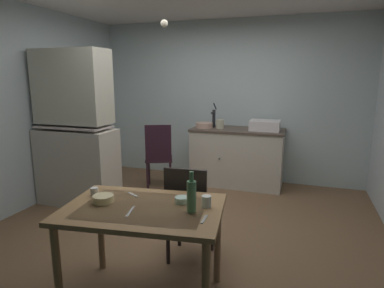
{
  "coord_description": "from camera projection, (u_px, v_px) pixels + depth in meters",
  "views": [
    {
      "loc": [
        1.17,
        -3.25,
        1.7
      ],
      "look_at": [
        0.09,
        -0.07,
        1.0
      ],
      "focal_mm": 30.37,
      "sensor_mm": 36.0,
      "label": 1
    }
  ],
  "objects": [
    {
      "name": "ground_plane",
      "position": [
        186.0,
        227.0,
        3.73
      ],
      "size": [
        5.34,
        5.34,
        0.0
      ],
      "primitive_type": "plane",
      "color": "brown"
    },
    {
      "name": "wall_back",
      "position": [
        228.0,
        101.0,
        5.38
      ],
      "size": [
        4.44,
        0.1,
        2.59
      ],
      "primitive_type": "cube",
      "color": "silver",
      "rests_on": "ground"
    },
    {
      "name": "wall_left",
      "position": [
        24.0,
        108.0,
        4.16
      ],
      "size": [
        0.1,
        4.13,
        2.59
      ],
      "primitive_type": "cube",
      "color": "silver",
      "rests_on": "ground"
    },
    {
      "name": "hutch_cabinet",
      "position": [
        76.0,
        134.0,
        4.26
      ],
      "size": [
        1.04,
        0.48,
        2.03
      ],
      "color": "beige",
      "rests_on": "ground"
    },
    {
      "name": "counter_cabinet",
      "position": [
        237.0,
        157.0,
        5.13
      ],
      "size": [
        1.43,
        0.64,
        0.9
      ],
      "color": "beige",
      "rests_on": "ground"
    },
    {
      "name": "sink_basin",
      "position": [
        265.0,
        125.0,
        4.89
      ],
      "size": [
        0.44,
        0.34,
        0.15
      ],
      "color": "white",
      "rests_on": "counter_cabinet"
    },
    {
      "name": "hand_pump",
      "position": [
        214.0,
        117.0,
        5.17
      ],
      "size": [
        0.05,
        0.27,
        0.39
      ],
      "color": "#232328",
      "rests_on": "counter_cabinet"
    },
    {
      "name": "mixing_bowl_counter",
      "position": [
        204.0,
        125.0,
        5.15
      ],
      "size": [
        0.27,
        0.27,
        0.08
      ],
      "primitive_type": "cylinder",
      "color": "tan",
      "rests_on": "counter_cabinet"
    },
    {
      "name": "stoneware_crock",
      "position": [
        220.0,
        124.0,
        5.09
      ],
      "size": [
        0.13,
        0.13,
        0.14
      ],
      "primitive_type": "cylinder",
      "color": "#BFBA9F",
      "rests_on": "counter_cabinet"
    },
    {
      "name": "dining_table",
      "position": [
        143.0,
        219.0,
        2.4
      ],
      "size": [
        1.25,
        0.92,
        0.76
      ],
      "color": "#9C7347",
      "rests_on": "ground"
    },
    {
      "name": "chair_far_side",
      "position": [
        189.0,
        211.0,
        2.96
      ],
      "size": [
        0.42,
        0.42,
        0.92
      ],
      "color": "black",
      "rests_on": "ground"
    },
    {
      "name": "chair_by_counter",
      "position": [
        159.0,
        156.0,
        4.87
      ],
      "size": [
        0.52,
        0.52,
        1.01
      ],
      "color": "#2C1A24",
      "rests_on": "ground"
    },
    {
      "name": "serving_bowl_wide",
      "position": [
        103.0,
        199.0,
        2.46
      ],
      "size": [
        0.16,
        0.16,
        0.05
      ],
      "primitive_type": "cylinder",
      "color": "beige",
      "rests_on": "dining_table"
    },
    {
      "name": "soup_bowl_small",
      "position": [
        182.0,
        200.0,
        2.45
      ],
      "size": [
        0.1,
        0.1,
        0.05
      ],
      "primitive_type": "cylinder",
      "color": "#ADD1C1",
      "rests_on": "dining_table"
    },
    {
      "name": "teacup_mint",
      "position": [
        94.0,
        192.0,
        2.6
      ],
      "size": [
        0.06,
        0.06,
        0.06
      ],
      "primitive_type": "cylinder",
      "color": "white",
      "rests_on": "dining_table"
    },
    {
      "name": "mug_tall",
      "position": [
        206.0,
        201.0,
        2.37
      ],
      "size": [
        0.07,
        0.07,
        0.09
      ],
      "primitive_type": "cylinder",
      "color": "white",
      "rests_on": "dining_table"
    },
    {
      "name": "glass_bottle",
      "position": [
        192.0,
        195.0,
        2.27
      ],
      "size": [
        0.07,
        0.07,
        0.29
      ],
      "color": "#4C7F56",
      "rests_on": "dining_table"
    },
    {
      "name": "table_knife",
      "position": [
        130.0,
        212.0,
        2.29
      ],
      "size": [
        0.05,
        0.18,
        0.0
      ],
      "primitive_type": "cube",
      "rotation": [
        0.0,
        0.0,
        1.79
      ],
      "color": "silver",
      "rests_on": "dining_table"
    },
    {
      "name": "teaspoon_near_bowl",
      "position": [
        133.0,
        194.0,
        2.62
      ],
      "size": [
        0.13,
        0.08,
        0.0
      ],
      "primitive_type": "cube",
      "rotation": [
        0.0,
        0.0,
        2.64
      ],
      "color": "beige",
      "rests_on": "dining_table"
    },
    {
      "name": "teaspoon_by_cup",
      "position": [
        204.0,
        219.0,
        2.17
      ],
      "size": [
        0.02,
        0.13,
        0.0
      ],
      "primitive_type": "cube",
      "rotation": [
        0.0,
        0.0,
        1.6
      ],
      "color": "beige",
      "rests_on": "dining_table"
    },
    {
      "name": "pendant_bulb",
      "position": [
        164.0,
        23.0,
        3.46
      ],
      "size": [
        0.08,
        0.08,
        0.08
      ],
      "primitive_type": "sphere",
      "color": "#F9EFCC"
    }
  ]
}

